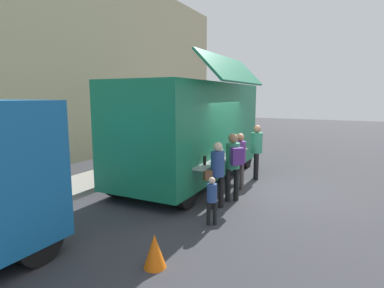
% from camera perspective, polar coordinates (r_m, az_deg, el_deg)
% --- Properties ---
extents(ground_plane, '(60.00, 60.00, 0.00)m').
position_cam_1_polar(ground_plane, '(9.43, 11.47, -8.00)').
color(ground_plane, '#38383D').
extents(curb_strip, '(28.00, 1.60, 0.15)m').
position_cam_1_polar(curb_strip, '(8.95, -27.78, -9.27)').
color(curb_strip, '#9E998E').
rests_on(curb_strip, ground).
extents(food_truck_main, '(6.27, 3.12, 3.78)m').
position_cam_1_polar(food_truck_main, '(9.96, 0.12, 2.89)').
color(food_truck_main, '#19754D').
rests_on(food_truck_main, ground).
extents(traffic_cone_orange, '(0.36, 0.36, 0.55)m').
position_cam_1_polar(traffic_cone_orange, '(5.24, -6.79, -18.69)').
color(traffic_cone_orange, orange).
rests_on(traffic_cone_orange, ground).
extents(trash_bin, '(0.60, 0.60, 0.86)m').
position_cam_1_polar(trash_bin, '(14.59, -1.25, -0.17)').
color(trash_bin, '#2C5C37').
rests_on(trash_bin, ground).
extents(customer_front_ordering, '(0.53, 0.36, 1.65)m').
position_cam_1_polar(customer_front_ordering, '(8.99, 8.58, -2.32)').
color(customer_front_ordering, '#4F4645').
rests_on(customer_front_ordering, ground).
extents(customer_mid_with_backpack, '(0.55, 0.54, 1.75)m').
position_cam_1_polar(customer_mid_with_backpack, '(8.01, 7.49, -2.95)').
color(customer_mid_with_backpack, black).
rests_on(customer_mid_with_backpack, ground).
extents(customer_rear_waiting, '(0.48, 0.44, 1.61)m').
position_cam_1_polar(customer_rear_waiting, '(7.50, 4.55, -4.62)').
color(customer_rear_waiting, black).
rests_on(customer_rear_waiting, ground).
extents(customer_extra_browsing, '(0.36, 0.36, 1.76)m').
position_cam_1_polar(customer_extra_browsing, '(10.32, 11.64, -0.55)').
color(customer_extra_browsing, black).
rests_on(customer_extra_browsing, ground).
extents(child_near_queue, '(0.21, 0.21, 1.03)m').
position_cam_1_polar(child_near_queue, '(6.62, 3.62, -9.50)').
color(child_near_queue, black).
rests_on(child_near_queue, ground).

